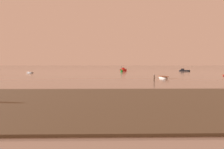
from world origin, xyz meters
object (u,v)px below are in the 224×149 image
object	(u,v)px
mooring_post_near	(154,78)
rowboat_moored_5	(30,73)
motorboat_moored_0	(123,70)
motorboat_moored_3	(183,71)
channel_buoy	(122,71)
rowboat_moored_0	(163,78)

from	to	relation	value
mooring_post_near	rowboat_moored_5	bearing A→B (deg)	130.81
rowboat_moored_5	mooring_post_near	size ratio (longest dim) A/B	2.44
motorboat_moored_0	motorboat_moored_3	bearing A→B (deg)	93.79
rowboat_moored_5	channel_buoy	size ratio (longest dim) A/B	1.38
motorboat_moored_0	mooring_post_near	bearing A→B (deg)	9.05
motorboat_moored_3	mooring_post_near	world-z (taller)	mooring_post_near
rowboat_moored_5	channel_buoy	xyz separation A→B (m)	(29.86, 9.44, 0.32)
rowboat_moored_0	channel_buoy	bearing A→B (deg)	6.51
motorboat_moored_0	channel_buoy	world-z (taller)	channel_buoy
rowboat_moored_0	mooring_post_near	size ratio (longest dim) A/B	3.21
rowboat_moored_5	motorboat_moored_3	world-z (taller)	motorboat_moored_3
rowboat_moored_0	motorboat_moored_0	size ratio (longest dim) A/B	0.60
motorboat_moored_0	motorboat_moored_3	size ratio (longest dim) A/B	1.57
rowboat_moored_0	rowboat_moored_5	xyz separation A→B (m)	(-35.86, 29.63, -0.03)
motorboat_moored_3	rowboat_moored_5	bearing A→B (deg)	51.16
rowboat_moored_0	motorboat_moored_3	bearing A→B (deg)	-24.05
mooring_post_near	rowboat_moored_0	bearing A→B (deg)	67.02
motorboat_moored_3	channel_buoy	xyz separation A→B (m)	(-24.52, -7.16, 0.21)
channel_buoy	mooring_post_near	bearing A→B (deg)	-86.82
motorboat_moored_0	channel_buoy	xyz separation A→B (m)	(-1.19, -8.71, 0.14)
rowboat_moored_0	motorboat_moored_0	bearing A→B (deg)	3.53
channel_buoy	mooring_post_near	size ratio (longest dim) A/B	1.77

